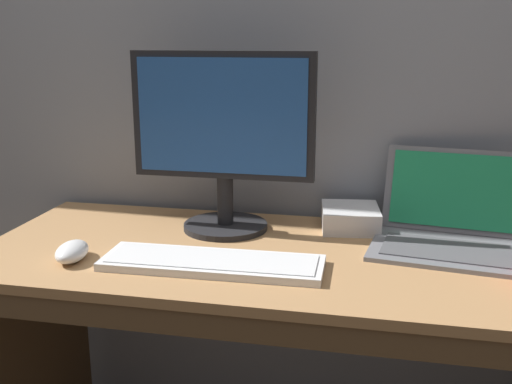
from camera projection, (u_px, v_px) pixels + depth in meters
desk at (285, 354)px, 1.43m from camera, size 1.43×0.59×0.74m
laptop_space_gray at (452, 227)px, 1.41m from camera, size 0.39×0.36×0.21m
external_monitor at (223, 136)px, 1.47m from camera, size 0.45×0.21×0.45m
wired_keyboard at (212, 263)px, 1.29m from camera, size 0.48×0.16×0.02m
computer_mouse at (72, 252)px, 1.32m from camera, size 0.08×0.12×0.04m
external_drive_box at (350, 218)px, 1.54m from camera, size 0.16×0.17×0.06m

